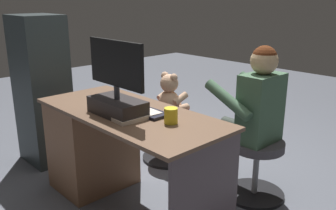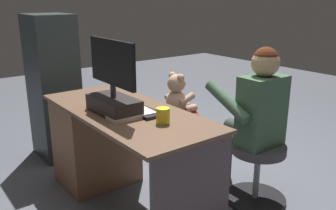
% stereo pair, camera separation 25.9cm
% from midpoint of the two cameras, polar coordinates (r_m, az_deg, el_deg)
% --- Properties ---
extents(ground_plane, '(10.00, 10.00, 0.00)m').
position_cam_midpoint_polar(ground_plane, '(2.91, -2.12, -12.94)').
color(ground_plane, '#575B65').
extents(desk, '(1.41, 0.61, 0.72)m').
position_cam_midpoint_polar(desk, '(2.82, -13.25, -5.82)').
color(desk, brown).
rests_on(desk, ground_plane).
extents(monitor, '(0.51, 0.21, 0.47)m').
position_cam_midpoint_polar(monitor, '(2.31, -11.21, 1.79)').
color(monitor, '#272323').
rests_on(monitor, desk).
extents(keyboard, '(0.42, 0.14, 0.02)m').
position_cam_midpoint_polar(keyboard, '(2.39, -7.38, -0.83)').
color(keyboard, black).
rests_on(keyboard, desk).
extents(computer_mouse, '(0.06, 0.10, 0.04)m').
position_cam_midpoint_polar(computer_mouse, '(2.59, -11.23, 0.59)').
color(computer_mouse, '#2A202A').
rests_on(computer_mouse, desk).
extents(cup, '(0.08, 0.08, 0.09)m').
position_cam_midpoint_polar(cup, '(2.14, -3.00, -1.74)').
color(cup, yellow).
rests_on(cup, desk).
extents(tv_remote, '(0.04, 0.15, 0.02)m').
position_cam_midpoint_polar(tv_remote, '(2.60, -12.05, 0.37)').
color(tv_remote, black).
rests_on(tv_remote, desk).
extents(notebook_binder, '(0.24, 0.31, 0.02)m').
position_cam_midpoint_polar(notebook_binder, '(2.29, -8.73, -1.60)').
color(notebook_binder, beige).
rests_on(notebook_binder, desk).
extents(office_chair_teddy, '(0.49, 0.49, 0.44)m').
position_cam_midpoint_polar(office_chair_teddy, '(3.30, -2.06, -4.38)').
color(office_chair_teddy, black).
rests_on(office_chair_teddy, ground_plane).
extents(teddy_bear, '(0.26, 0.26, 0.37)m').
position_cam_midpoint_polar(teddy_bear, '(3.20, -1.95, 1.52)').
color(teddy_bear, '#D8A885').
rests_on(teddy_bear, office_chair_teddy).
extents(visitor_chair, '(0.44, 0.44, 0.44)m').
position_cam_midpoint_polar(visitor_chair, '(2.75, 11.06, -9.00)').
color(visitor_chair, black).
rests_on(visitor_chair, ground_plane).
extents(person, '(0.54, 0.48, 1.13)m').
position_cam_midpoint_polar(person, '(2.65, 10.01, -0.72)').
color(person, '#45664B').
rests_on(person, ground_plane).
extents(equipment_rack, '(0.44, 0.36, 1.30)m').
position_cam_midpoint_polar(equipment_rack, '(3.40, -21.24, 2.10)').
color(equipment_rack, '#293233').
rests_on(equipment_rack, ground_plane).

